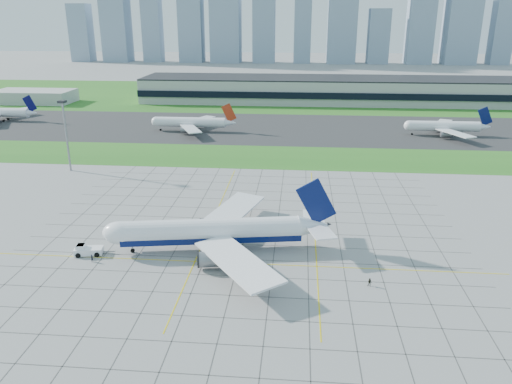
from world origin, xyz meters
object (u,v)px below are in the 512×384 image
light_mast (65,127)px  pushback_tug (87,250)px  distant_jet_0 (1,112)px  distant_jet_2 (445,126)px  airliner (213,231)px  crew_far (370,282)px  distant_jet_1 (192,122)px  crew_near (92,258)px

light_mast → pushback_tug: size_ratio=2.65×
distant_jet_0 → distant_jet_2: size_ratio=1.00×
light_mast → distant_jet_0: bearing=131.9°
light_mast → airliner: (63.35, -60.53, -11.36)m
pushback_tug → distant_jet_2: bearing=39.6°
pushback_tug → airliner: bearing=0.6°
distant_jet_0 → crew_far: bearing=-42.4°
crew_far → distant_jet_2: 154.59m
light_mast → distant_jet_2: bearing=24.9°
crew_far → distant_jet_1: (-68.17, 143.96, 3.58)m
distant_jet_1 → distant_jet_0: bearing=171.1°
crew_near → distant_jet_1: size_ratio=0.04×
distant_jet_2 → airliner: bearing=-124.1°
light_mast → crew_far: (98.78, -74.84, -15.28)m
airliner → crew_far: (35.43, -14.31, -3.91)m
pushback_tug → crew_far: pushback_tug is taller
crew_far → distant_jet_0: distant_jet_0 is taller
crew_near → airliner: bearing=-50.7°
light_mast → pushback_tug: 75.52m
crew_near → light_mast: bearing=49.1°
light_mast → airliner: bearing=-43.7°
distant_jet_0 → distant_jet_2: bearing=-3.9°
pushback_tug → crew_near: bearing=-62.9°
airliner → distant_jet_2: bearing=46.4°
pushback_tug → crew_near: size_ratio=5.42×
pushback_tug → distant_jet_2: distant_jet_2 is taller
airliner → crew_near: airliner is taller
distant_jet_0 → distant_jet_1: bearing=-8.9°
crew_far → pushback_tug: bearing=-170.0°
distant_jet_0 → distant_jet_1: same height
airliner → distant_jet_1: bearing=94.7°
light_mast → distant_jet_2: light_mast is taller
distant_jet_0 → airliner: bearing=-46.2°
airliner → pushback_tug: size_ratio=5.79×
crew_near → distant_jet_0: size_ratio=0.04×
light_mast → distant_jet_1: 76.49m
distant_jet_1 → distant_jet_2: size_ratio=1.00×
airliner → distant_jet_2: size_ratio=1.31×
airliner → crew_far: bearing=-31.5°
crew_near → distant_jet_2: distant_jet_2 is taller
distant_jet_1 → distant_jet_2: (121.21, 1.20, -0.00)m
crew_far → distant_jet_2: bearing=87.8°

